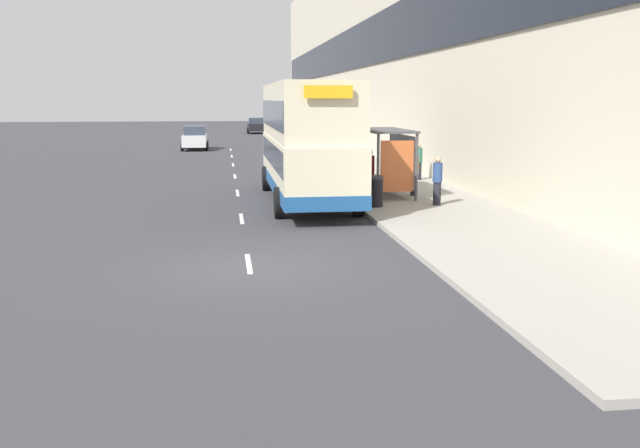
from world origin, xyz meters
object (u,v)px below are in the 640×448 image
object	(u,v)px
car_1	(256,126)
double_decker_bus_near	(307,140)
pedestrian_1	(419,161)
pedestrian_3	(414,173)
bus_shelter	(392,149)
car_0	(195,138)
pedestrian_4	(369,174)
pedestrian_at_shelter	(355,171)
litter_bin	(375,191)
pedestrian_2	(437,180)

from	to	relation	value
car_1	double_decker_bus_near	bearing A→B (deg)	-90.68
pedestrian_1	pedestrian_3	distance (m)	5.43
bus_shelter	car_0	xyz separation A→B (m)	(-8.42, 28.17, -1.00)
double_decker_bus_near	pedestrian_1	xyz separation A→B (m)	(5.74, 5.52, -1.30)
bus_shelter	car_1	distance (m)	53.67
bus_shelter	car_1	world-z (taller)	bus_shelter
pedestrian_4	double_decker_bus_near	bearing A→B (deg)	168.28
car_1	pedestrian_at_shelter	world-z (taller)	pedestrian_at_shelter
pedestrian_at_shelter	pedestrian_1	bearing A→B (deg)	51.95
car_1	pedestrian_3	xyz separation A→B (m)	(3.50, -53.83, 0.16)
pedestrian_1	litter_bin	size ratio (longest dim) A/B	1.57
bus_shelter	double_decker_bus_near	world-z (taller)	double_decker_bus_near
pedestrian_2	litter_bin	size ratio (longest dim) A/B	1.59
car_0	pedestrian_1	world-z (taller)	pedestrian_1
bus_shelter	double_decker_bus_near	size ratio (longest dim) A/B	0.38
pedestrian_2	pedestrian_4	bearing A→B (deg)	140.17
car_1	pedestrian_1	size ratio (longest dim) A/B	2.45
car_1	pedestrian_at_shelter	xyz separation A→B (m)	(1.27, -53.54, 0.23)
pedestrian_at_shelter	pedestrian_2	distance (m)	3.66
double_decker_bus_near	pedestrian_2	xyz separation A→B (m)	(4.28, -2.16, -1.29)
car_0	pedestrian_3	world-z (taller)	pedestrian_3
car_0	pedestrian_1	distance (m)	25.64
litter_bin	pedestrian_2	bearing A→B (deg)	3.12
bus_shelter	litter_bin	world-z (taller)	bus_shelter
pedestrian_2	litter_bin	xyz separation A→B (m)	(-2.20, -0.12, -0.32)
pedestrian_1	pedestrian_2	world-z (taller)	pedestrian_2
car_0	car_1	xyz separation A→B (m)	(5.77, 25.43, -0.02)
car_0	litter_bin	xyz separation A→B (m)	(7.20, -31.03, -0.20)
pedestrian_2	bus_shelter	bearing A→B (deg)	109.67
car_0	pedestrian_1	size ratio (longest dim) A/B	2.75
car_0	litter_bin	world-z (taller)	car_0
double_decker_bus_near	pedestrian_1	distance (m)	8.08
pedestrian_at_shelter	bus_shelter	bearing A→B (deg)	-2.18
pedestrian_4	pedestrian_1	bearing A→B (deg)	59.66
pedestrian_at_shelter	pedestrian_3	bearing A→B (deg)	-7.43
bus_shelter	car_0	bearing A→B (deg)	106.65
bus_shelter	pedestrian_1	world-z (taller)	bus_shelter
car_1	car_0	bearing A→B (deg)	-102.78
car_0	litter_bin	size ratio (longest dim) A/B	4.31
car_1	pedestrian_2	world-z (taller)	pedestrian_2
pedestrian_3	double_decker_bus_near	bearing A→B (deg)	-175.30
car_1	pedestrian_1	xyz separation A→B (m)	(5.10, -48.65, 0.13)
pedestrian_3	pedestrian_4	size ratio (longest dim) A/B	0.93
car_0	litter_bin	distance (m)	31.85
pedestrian_1	pedestrian_2	distance (m)	7.83
pedestrian_3	car_1	bearing A→B (deg)	93.71
litter_bin	pedestrian_1	bearing A→B (deg)	64.83
pedestrian_at_shelter	pedestrian_2	xyz separation A→B (m)	(2.36, -2.79, -0.09)
pedestrian_4	litter_bin	size ratio (longest dim) A/B	1.74
pedestrian_at_shelter	pedestrian_4	xyz separation A→B (m)	(0.33, -1.09, -0.01)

